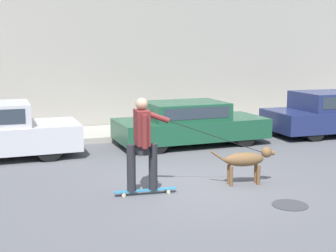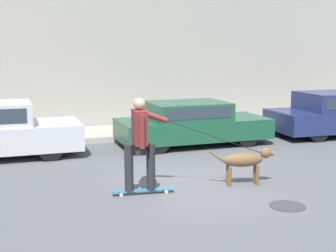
% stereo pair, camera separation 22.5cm
% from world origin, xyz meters
% --- Properties ---
extents(ground_plane, '(36.00, 36.00, 0.00)m').
position_xyz_m(ground_plane, '(0.00, 0.00, 0.00)').
color(ground_plane, '#545459').
extents(back_wall, '(32.00, 0.30, 5.32)m').
position_xyz_m(back_wall, '(0.00, 6.87, 2.66)').
color(back_wall, '#9E998E').
rests_on(back_wall, ground_plane).
extents(sidewalk_curb, '(30.00, 2.10, 0.16)m').
position_xyz_m(sidewalk_curb, '(0.00, 5.65, 0.08)').
color(sidewalk_curb, '#A39E93').
rests_on(sidewalk_curb, ground_plane).
extents(parked_car_1, '(4.12, 1.85, 1.18)m').
position_xyz_m(parked_car_1, '(1.41, 3.65, 0.58)').
color(parked_car_1, black).
rests_on(parked_car_1, ground_plane).
extents(dog, '(1.27, 0.39, 0.72)m').
position_xyz_m(dog, '(1.04, -0.25, 0.48)').
color(dog, brown).
rests_on(dog, ground_plane).
extents(skateboarder, '(3.00, 0.65, 1.75)m').
position_xyz_m(skateboarder, '(-1.03, -0.22, 0.99)').
color(skateboarder, beige).
rests_on(skateboarder, ground_plane).
extents(manhole_cover, '(0.60, 0.60, 0.01)m').
position_xyz_m(manhole_cover, '(1.13, -1.61, 0.01)').
color(manhole_cover, '#38383D').
rests_on(manhole_cover, ground_plane).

